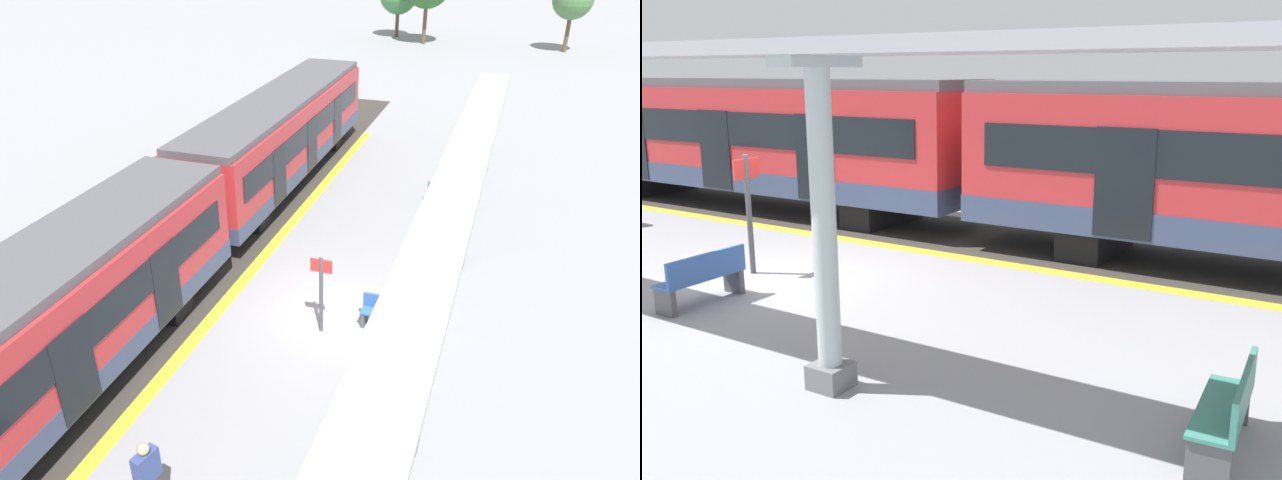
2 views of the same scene
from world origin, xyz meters
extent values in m
plane|color=gray|center=(0.00, 0.00, 0.00)|extent=(176.00, 176.00, 0.00)
cube|color=gold|center=(-3.07, 0.00, 0.00)|extent=(0.37, 31.26, 0.01)
cube|color=#38332D|center=(-4.86, 0.00, 0.00)|extent=(3.20, 43.26, 0.01)
cube|color=#BA2C2F|center=(-4.86, -5.63, 1.94)|extent=(2.60, 13.65, 2.60)
cube|color=#374568|center=(-4.86, -5.63, 0.92)|extent=(2.63, 13.67, 0.55)
cube|color=#515156|center=(-4.86, -5.63, 3.36)|extent=(2.39, 13.65, 0.24)
cube|color=black|center=(-3.55, -5.63, 2.25)|extent=(0.03, 12.56, 0.84)
cube|color=black|center=(-3.54, -5.63, 1.69)|extent=(0.04, 1.10, 2.00)
cube|color=black|center=(-3.54, -2.22, 1.69)|extent=(0.04, 1.10, 2.00)
cube|color=black|center=(-4.86, -1.27, 0.32)|extent=(2.21, 0.90, 0.64)
cube|color=#BA2C2F|center=(-4.86, 8.61, 1.94)|extent=(2.60, 13.65, 2.60)
cube|color=#374568|center=(-4.86, 8.61, 0.92)|extent=(2.63, 13.67, 0.55)
cube|color=#515156|center=(-4.86, 8.61, 3.36)|extent=(2.39, 13.65, 0.24)
cube|color=black|center=(-3.55, 8.61, 2.25)|extent=(0.03, 12.56, 0.84)
cube|color=black|center=(-3.54, 5.20, 1.69)|extent=(0.04, 1.10, 2.00)
cube|color=black|center=(-3.54, 8.61, 1.69)|extent=(0.04, 1.10, 2.00)
cube|color=black|center=(-3.54, 12.03, 1.69)|extent=(0.04, 1.10, 2.00)
cube|color=black|center=(-4.86, 12.98, 0.32)|extent=(2.21, 0.90, 0.64)
cube|color=black|center=(-4.86, 4.25, 0.32)|extent=(2.21, 0.90, 0.64)
cube|color=slate|center=(2.81, -3.88, 0.15)|extent=(0.44, 0.44, 0.30)
cylinder|color=#AABABC|center=(2.81, -3.88, 2.00)|extent=(0.28, 0.28, 3.39)
cube|color=#AABABC|center=(2.81, -3.88, 3.75)|extent=(1.10, 0.36, 0.12)
cube|color=slate|center=(2.81, 3.86, 0.15)|extent=(0.44, 0.44, 0.30)
cylinder|color=#AABABC|center=(2.81, 3.86, 2.00)|extent=(0.28, 0.28, 3.39)
cube|color=#AABABC|center=(2.81, 3.86, 3.75)|extent=(1.10, 0.36, 0.12)
cube|color=slate|center=(2.81, 12.31, 0.15)|extent=(0.44, 0.44, 0.30)
cylinder|color=#AABABC|center=(2.81, 12.31, 2.00)|extent=(0.28, 0.28, 3.39)
cube|color=#AABABC|center=(2.81, 12.31, 3.75)|extent=(1.10, 0.36, 0.12)
cube|color=#A8AAB2|center=(2.81, -0.06, 3.89)|extent=(1.20, 25.54, 0.16)
cube|color=#377E6F|center=(1.88, 8.09, 0.44)|extent=(1.52, 0.52, 0.04)
cube|color=#377E6F|center=(1.87, 8.28, 0.66)|extent=(1.50, 0.14, 0.40)
cube|color=#4C4C51|center=(2.55, 8.13, 0.21)|extent=(0.12, 0.40, 0.42)
cube|color=#4C4C51|center=(1.21, 8.05, 0.21)|extent=(0.12, 0.40, 0.42)
cube|color=#325BA4|center=(1.55, -0.01, 0.44)|extent=(1.51, 0.46, 0.04)
cube|color=#325BA4|center=(1.55, 0.18, 0.66)|extent=(1.50, 0.08, 0.40)
cube|color=#4C4C51|center=(2.22, 0.00, 0.21)|extent=(0.11, 0.40, 0.42)
cube|color=#4C4C51|center=(0.88, -0.02, 0.21)|extent=(0.11, 0.40, 0.42)
cylinder|color=#4C4C51|center=(-0.11, -0.65, 1.10)|extent=(0.10, 0.10, 2.20)
cube|color=red|center=(-0.11, -0.65, 1.95)|extent=(0.56, 0.04, 0.36)
cube|color=#344783|center=(-1.26, -6.85, 1.14)|extent=(0.33, 0.52, 0.62)
sphere|color=tan|center=(-1.26, -6.85, 1.56)|extent=(0.22, 0.22, 0.22)
cylinder|color=brown|center=(-7.41, 42.49, 1.10)|extent=(0.32, 0.32, 2.19)
cylinder|color=brown|center=(6.50, 40.03, 1.35)|extent=(0.32, 0.32, 2.71)
cylinder|color=brown|center=(-4.60, 40.01, 1.57)|extent=(0.32, 0.32, 3.13)
camera|label=1|loc=(4.01, -13.11, 9.64)|focal=34.62mm
camera|label=2|loc=(8.55, 9.17, 3.65)|focal=39.29mm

